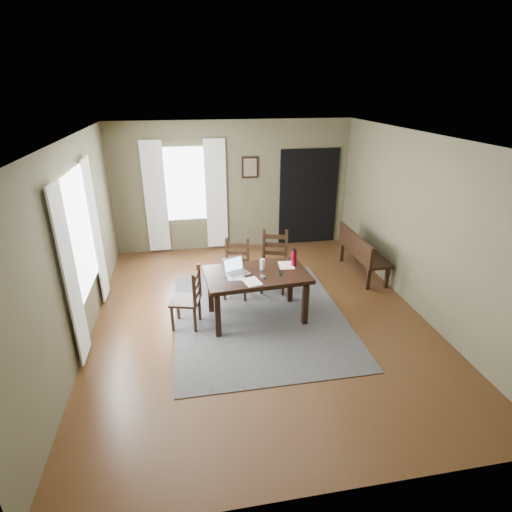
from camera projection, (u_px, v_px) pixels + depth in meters
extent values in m
cube|color=#492C16|center=(259.00, 316.00, 6.24)|extent=(5.00, 6.00, 0.01)
cube|color=brown|center=(234.00, 187.00, 8.42)|extent=(5.00, 0.02, 2.70)
cube|color=brown|center=(333.00, 372.00, 3.00)|extent=(5.00, 0.02, 2.70)
cube|color=brown|center=(75.00, 247.00, 5.30)|extent=(0.02, 6.00, 2.70)
cube|color=brown|center=(420.00, 225.00, 6.11)|extent=(0.02, 6.00, 2.70)
cube|color=white|center=(260.00, 138.00, 5.17)|extent=(5.00, 6.00, 0.02)
cube|color=#3C3C3C|center=(259.00, 316.00, 6.24)|extent=(2.60, 3.20, 0.01)
cube|color=black|center=(257.00, 275.00, 5.92)|extent=(1.57, 1.01, 0.06)
cube|color=black|center=(257.00, 278.00, 5.94)|extent=(1.40, 0.84, 0.05)
cube|color=black|center=(218.00, 316.00, 5.62)|extent=(0.09, 0.09, 0.65)
cube|color=black|center=(210.00, 293.00, 6.25)|extent=(0.09, 0.09, 0.65)
cube|color=black|center=(305.00, 304.00, 5.92)|extent=(0.09, 0.09, 0.65)
cube|color=black|center=(290.00, 283.00, 6.54)|extent=(0.09, 0.09, 0.65)
cube|color=black|center=(185.00, 301.00, 5.83)|extent=(0.50, 0.50, 0.04)
cube|color=black|center=(178.00, 307.00, 6.08)|extent=(0.05, 0.05, 0.40)
cube|color=black|center=(200.00, 308.00, 6.06)|extent=(0.05, 0.05, 0.40)
cube|color=black|center=(173.00, 319.00, 5.78)|extent=(0.05, 0.05, 0.40)
cube|color=black|center=(195.00, 320.00, 5.76)|extent=(0.05, 0.05, 0.40)
cube|color=black|center=(199.00, 279.00, 5.88)|extent=(0.05, 0.05, 0.51)
cube|color=black|center=(194.00, 291.00, 5.55)|extent=(0.05, 0.05, 0.51)
cube|color=black|center=(197.00, 293.00, 5.77)|extent=(0.10, 0.30, 0.07)
cube|color=black|center=(197.00, 285.00, 5.72)|extent=(0.10, 0.30, 0.07)
cube|color=black|center=(196.00, 276.00, 5.66)|extent=(0.10, 0.30, 0.07)
cube|color=black|center=(236.00, 272.00, 6.67)|extent=(0.52, 0.52, 0.04)
cube|color=black|center=(225.00, 289.00, 6.62)|extent=(0.05, 0.05, 0.41)
cube|color=black|center=(228.00, 279.00, 6.94)|extent=(0.05, 0.05, 0.41)
cube|color=black|center=(245.00, 289.00, 6.59)|extent=(0.05, 0.05, 0.41)
cube|color=black|center=(248.00, 280.00, 6.90)|extent=(0.05, 0.05, 0.41)
cube|color=black|center=(227.00, 252.00, 6.76)|extent=(0.06, 0.06, 0.52)
cube|color=black|center=(248.00, 253.00, 6.72)|extent=(0.06, 0.06, 0.52)
cube|color=black|center=(237.00, 260.00, 6.80)|extent=(0.31, 0.11, 0.07)
cube|color=black|center=(237.00, 253.00, 6.74)|extent=(0.31, 0.11, 0.07)
cube|color=black|center=(237.00, 245.00, 6.68)|extent=(0.31, 0.11, 0.07)
cube|color=black|center=(274.00, 265.00, 6.87)|extent=(0.57, 0.57, 0.04)
cube|color=black|center=(262.00, 282.00, 6.82)|extent=(0.05, 0.05, 0.44)
cube|color=black|center=(264.00, 272.00, 7.15)|extent=(0.05, 0.05, 0.44)
cube|color=black|center=(283.00, 283.00, 6.77)|extent=(0.05, 0.05, 0.44)
cube|color=black|center=(285.00, 274.00, 7.11)|extent=(0.05, 0.05, 0.44)
cube|color=black|center=(264.00, 244.00, 6.96)|extent=(0.06, 0.06, 0.56)
cube|color=black|center=(286.00, 245.00, 6.91)|extent=(0.06, 0.06, 0.56)
cube|color=black|center=(275.00, 253.00, 7.00)|extent=(0.33, 0.13, 0.08)
cube|color=black|center=(275.00, 245.00, 6.94)|extent=(0.33, 0.13, 0.08)
cube|color=black|center=(275.00, 237.00, 6.88)|extent=(0.33, 0.13, 0.08)
cube|color=black|center=(364.00, 252.00, 7.49)|extent=(0.47, 1.45, 0.06)
cube|color=black|center=(387.00, 277.00, 7.04)|extent=(0.06, 0.06, 0.40)
cube|color=black|center=(368.00, 279.00, 6.99)|extent=(0.06, 0.06, 0.40)
cube|color=black|center=(358.00, 251.00, 8.17)|extent=(0.06, 0.06, 0.40)
cube|color=black|center=(342.00, 252.00, 8.11)|extent=(0.06, 0.06, 0.40)
cube|color=black|center=(355.00, 243.00, 7.37)|extent=(0.05, 1.45, 0.35)
cube|color=#B7B7BC|center=(238.00, 274.00, 5.85)|extent=(0.40, 0.35, 0.02)
cube|color=#B7B7BC|center=(233.00, 264.00, 5.90)|extent=(0.33, 0.19, 0.22)
cube|color=silver|center=(233.00, 264.00, 5.89)|extent=(0.29, 0.16, 0.18)
cube|color=#3F3F42|center=(238.00, 274.00, 5.84)|extent=(0.32, 0.24, 0.00)
cube|color=#3F3F42|center=(263.00, 277.00, 5.76)|extent=(0.07, 0.10, 0.03)
cube|color=black|center=(280.00, 273.00, 5.89)|extent=(0.06, 0.16, 0.02)
cylinder|color=silver|center=(262.00, 264.00, 6.00)|extent=(0.09, 0.09, 0.16)
cylinder|color=maroon|center=(294.00, 258.00, 6.10)|extent=(0.09, 0.09, 0.24)
cylinder|color=black|center=(294.00, 250.00, 6.05)|extent=(0.05, 0.05, 0.04)
cube|color=white|center=(236.00, 276.00, 5.82)|extent=(0.27, 0.34, 0.00)
cube|color=white|center=(286.00, 265.00, 6.16)|extent=(0.25, 0.32, 0.00)
cube|color=white|center=(252.00, 282.00, 5.64)|extent=(0.28, 0.33, 0.00)
cube|color=white|center=(80.00, 235.00, 5.45)|extent=(0.01, 1.30, 1.70)
cube|color=white|center=(185.00, 184.00, 8.19)|extent=(1.00, 0.01, 1.50)
cube|color=silver|center=(71.00, 277.00, 4.81)|extent=(0.03, 0.48, 2.30)
cube|color=silver|center=(96.00, 232.00, 6.29)|extent=(0.03, 0.48, 2.30)
cube|color=silver|center=(156.00, 198.00, 8.16)|extent=(0.44, 0.03, 2.30)
cube|color=silver|center=(216.00, 195.00, 8.36)|extent=(0.44, 0.03, 2.30)
cube|color=black|center=(250.00, 167.00, 8.29)|extent=(0.34, 0.03, 0.44)
cube|color=brown|center=(250.00, 167.00, 8.28)|extent=(0.27, 0.01, 0.36)
cube|color=black|center=(308.00, 197.00, 8.78)|extent=(1.30, 0.03, 2.10)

